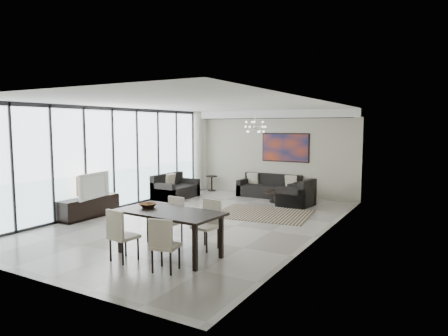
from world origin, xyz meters
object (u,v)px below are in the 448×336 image
Objects in this scene: sofa_main at (269,189)px; tv_console at (89,207)px; dining_table at (169,216)px; coffee_table at (280,196)px; television at (90,185)px.

tv_console is (-2.87, -5.16, 0.01)m from sofa_main.
dining_table is at bearing -20.90° from tv_console.
sofa_main is 1.01× the size of dining_table.
coffee_table is 5.88m from dining_table.
television is (0.16, -0.07, 0.59)m from tv_console.
coffee_table is 0.45× the size of sofa_main.
dining_table is (0.17, -5.85, 0.56)m from coffee_table.
coffee_table is at bearing 51.43° from tv_console.
dining_table reaches higher than tv_console.
sofa_main is at bearing 97.23° from dining_table.
dining_table is at bearing -88.33° from coffee_table.
sofa_main is 6.65m from dining_table.
dining_table is (3.71, -1.42, 0.48)m from tv_console.
coffee_table is at bearing -47.50° from sofa_main.
coffee_table is at bearing -46.99° from television.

